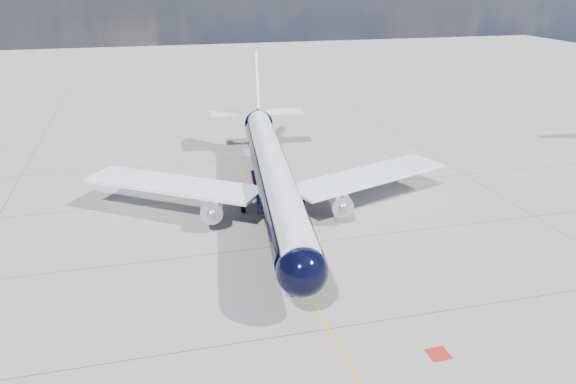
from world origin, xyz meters
name	(u,v)px	position (x,y,z in m)	size (l,w,h in m)	color
ground	(247,181)	(0.00, 30.00, 0.00)	(320.00, 320.00, 0.00)	gray
taxiway_centerline	(254,194)	(0.00, 25.00, 0.00)	(0.16, 160.00, 0.01)	#E7B00C
red_marking	(438,354)	(6.80, -10.00, 0.00)	(1.60, 1.60, 0.01)	maroon
main_airliner	(272,171)	(1.20, 19.75, 4.81)	(43.71, 53.57, 15.49)	black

